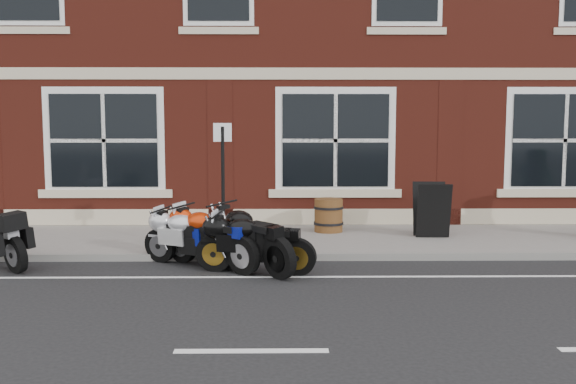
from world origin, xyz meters
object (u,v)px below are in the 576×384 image
moto_sport_black (253,242)px  moto_sport_silver (191,236)px  moto_sport_red (210,236)px  moto_naked_black (249,236)px  a_board_sign (432,210)px  parking_sign (223,178)px  barrel_planter (329,215)px

moto_sport_black → moto_sport_silver: size_ratio=1.10×
moto_sport_red → moto_sport_silver: bearing=103.9°
moto_sport_red → moto_naked_black: (0.64, -0.16, 0.03)m
moto_sport_black → moto_naked_black: 0.24m
a_board_sign → moto_sport_red: bearing=-150.4°
a_board_sign → parking_sign: parking_sign is taller
moto_sport_red → moto_naked_black: moto_naked_black is taller
moto_sport_black → barrel_planter: moto_sport_black is taller
moto_naked_black → a_board_sign: (3.46, 2.30, 0.11)m
moto_sport_silver → parking_sign: parking_sign is taller
moto_sport_silver → moto_sport_black: bearing=-89.2°
moto_sport_black → moto_sport_silver: (-1.04, 0.54, -0.01)m
moto_sport_black → a_board_sign: size_ratio=1.77×
a_board_sign → barrel_planter: a_board_sign is taller
moto_naked_black → parking_sign: 1.30m
moto_sport_red → moto_sport_black: 0.81m
a_board_sign → barrel_planter: size_ratio=1.59×
moto_sport_red → parking_sign: bearing=27.6°
moto_sport_red → parking_sign: size_ratio=0.74×
a_board_sign → parking_sign: 4.27m
moto_sport_black → a_board_sign: (3.39, 2.52, 0.16)m
moto_sport_black → moto_sport_silver: bearing=75.8°
moto_sport_silver → parking_sign: 1.16m
moto_sport_red → a_board_sign: (4.10, 2.14, 0.13)m
moto_sport_silver → moto_naked_black: 1.03m
moto_sport_black → a_board_sign: a_board_sign is taller
moto_sport_red → barrel_planter: 3.50m
moto_sport_black → moto_sport_red: bearing=75.1°
moto_sport_silver → barrel_planter: size_ratio=2.55×
moto_sport_red → parking_sign: 1.13m
a_board_sign → moto_sport_silver: bearing=-153.9°
parking_sign → moto_sport_silver: bearing=-148.4°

